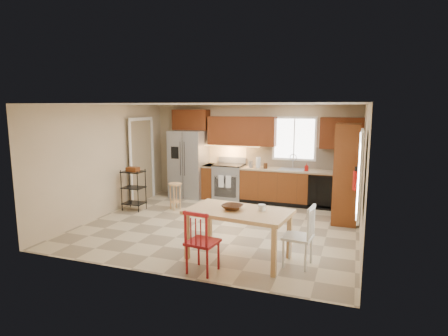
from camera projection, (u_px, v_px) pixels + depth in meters
floor at (220, 225)px, 7.82m from camera, size 5.50×5.50×0.00m
ceiling at (220, 104)px, 7.42m from camera, size 5.50×5.00×0.02m
wall_back at (252, 152)px, 9.95m from camera, size 5.50×0.02×2.50m
wall_front at (159, 192)px, 5.30m from camera, size 5.50×0.02×2.50m
wall_left at (107, 160)px, 8.53m from camera, size 0.02×5.00×2.50m
wall_right at (364, 174)px, 6.71m from camera, size 0.02×5.00×2.50m
refrigerator at (189, 164)px, 10.22m from camera, size 0.92×0.75×1.82m
range_stove at (229, 182)px, 9.96m from camera, size 0.76×0.63×0.92m
base_cabinet_narrow at (210, 181)px, 10.16m from camera, size 0.30×0.60×0.90m
base_cabinet_run at (299, 188)px, 9.37m from camera, size 2.92×0.60×0.90m
dishwasher at (320, 192)px, 8.91m from camera, size 0.60×0.02×0.78m
backsplash at (301, 157)px, 9.52m from camera, size 2.92×0.03×0.55m
upper_over_fridge at (191, 120)px, 10.21m from camera, size 1.00×0.35×0.55m
upper_left_block at (242, 131)px, 9.77m from camera, size 1.80×0.35×0.75m
upper_right_block at (342, 133)px, 8.94m from camera, size 1.00×0.35×0.75m
window_back at (294, 139)px, 9.50m from camera, size 1.12×0.04×1.12m
sink at (292, 171)px, 9.37m from camera, size 0.62×0.46×0.16m
undercab_glow at (231, 146)px, 9.91m from camera, size 1.60×0.30×0.01m
soap_bottle at (307, 167)px, 9.12m from camera, size 0.09×0.09×0.19m
paper_towel at (258, 163)px, 9.57m from camera, size 0.12×0.12×0.28m
canister_steel at (251, 164)px, 9.65m from camera, size 0.11×0.11×0.18m
canister_wood at (266, 166)px, 9.49m from camera, size 0.10×0.10×0.14m
pantry at (346, 173)px, 7.96m from camera, size 0.50×0.95×2.10m
fire_extinguisher at (356, 181)px, 6.91m from camera, size 0.12×0.12×0.36m
window_right at (360, 174)px, 5.63m from camera, size 0.04×1.02×1.32m
doorway at (141, 161)px, 9.75m from camera, size 0.04×0.95×2.10m
dining_table at (238, 235)px, 6.05m from camera, size 1.74×1.11×0.80m
chair_red at (203, 241)px, 5.55m from camera, size 0.50×0.50×0.96m
chair_white at (298, 236)px, 5.77m from camera, size 0.50×0.50×0.96m
table_bowl at (232, 210)px, 6.02m from camera, size 0.37×0.37×0.08m
table_jar at (262, 209)px, 5.96m from camera, size 0.14×0.14×0.15m
bar_stool at (175, 196)px, 8.99m from camera, size 0.35×0.35×0.64m
utility_cart at (134, 190)px, 8.93m from camera, size 0.49×0.39×0.98m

